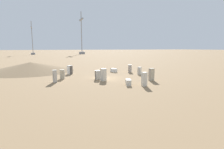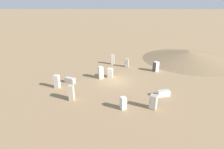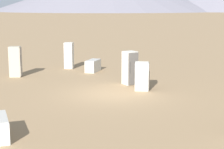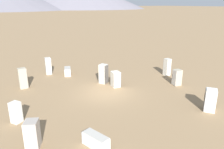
# 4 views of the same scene
# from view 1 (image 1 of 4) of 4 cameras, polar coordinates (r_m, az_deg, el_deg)

# --- Properties ---
(ground_plane) EXTENTS (1000.00, 1000.00, 0.00)m
(ground_plane) POSITION_cam_1_polar(r_m,az_deg,el_deg) (29.12, -2.32, -1.12)
(ground_plane) COLOR #937551
(dirt_mound) EXTENTS (18.44, 18.44, 1.92)m
(dirt_mound) POSITION_cam_1_polar(r_m,az_deg,el_deg) (41.64, -25.04, 2.35)
(dirt_mound) COLOR #7F6647
(dirt_mound) RESTS_ON ground_plane
(power_pylon_0) EXTENTS (11.93, 4.09, 34.08)m
(power_pylon_0) POSITION_cam_1_polar(r_m,az_deg,el_deg) (148.26, -9.87, 10.68)
(power_pylon_0) COLOR gray
(power_pylon_0) RESTS_ON ground_plane
(power_pylon_1) EXTENTS (8.63, 2.96, 24.66)m
(power_pylon_1) POSITION_cam_1_polar(r_m,az_deg,el_deg) (145.93, -24.51, 8.93)
(power_pylon_1) COLOR gray
(power_pylon_1) RESTS_ON ground_plane
(discarded_fridge_0) EXTENTS (0.78, 0.79, 1.41)m
(discarded_fridge_0) POSITION_cam_1_polar(r_m,az_deg,el_deg) (33.17, 8.96, 1.21)
(discarded_fridge_0) COLOR silver
(discarded_fridge_0) RESTS_ON ground_plane
(discarded_fridge_1) EXTENTS (1.69, 1.03, 0.75)m
(discarded_fridge_1) POSITION_cam_1_polar(r_m,az_deg,el_deg) (36.19, 0.56, 1.39)
(discarded_fridge_1) COLOR white
(discarded_fridge_1) RESTS_ON ground_plane
(discarded_fridge_2) EXTENTS (0.75, 0.80, 1.49)m
(discarded_fridge_2) POSITION_cam_1_polar(r_m,az_deg,el_deg) (29.24, -15.93, 0.08)
(discarded_fridge_2) COLOR #B2A88E
(discarded_fridge_2) RESTS_ON ground_plane
(discarded_fridge_3) EXTENTS (0.93, 0.91, 1.86)m
(discarded_fridge_3) POSITION_cam_1_polar(r_m,az_deg,el_deg) (26.49, -2.82, -0.06)
(discarded_fridge_3) COLOR beige
(discarded_fridge_3) RESTS_ON ground_plane
(discarded_fridge_4) EXTENTS (0.89, 0.84, 1.44)m
(discarded_fridge_4) POSITION_cam_1_polar(r_m,az_deg,el_deg) (27.68, -4.76, -0.14)
(discarded_fridge_4) COLOR beige
(discarded_fridge_4) RESTS_ON ground_plane
(discarded_fridge_5) EXTENTS (1.06, 1.06, 1.64)m
(discarded_fridge_5) POSITION_cam_1_polar(r_m,az_deg,el_deg) (34.27, -13.60, 1.50)
(discarded_fridge_5) COLOR white
(discarded_fridge_5) RESTS_ON ground_plane
(discarded_fridge_6) EXTENTS (0.64, 0.59, 1.81)m
(discarded_fridge_6) POSITION_cam_1_polar(r_m,az_deg,el_deg) (26.49, -18.19, -0.53)
(discarded_fridge_6) COLOR beige
(discarded_fridge_6) RESTS_ON ground_plane
(discarded_fridge_7) EXTENTS (0.58, 0.73, 1.88)m
(discarded_fridge_7) POSITION_cam_1_polar(r_m,az_deg,el_deg) (27.26, 12.76, 0.00)
(discarded_fridge_7) COLOR #B2A88E
(discarded_fridge_7) RESTS_ON ground_plane
(discarded_fridge_8) EXTENTS (1.57, 1.11, 0.78)m
(discarded_fridge_8) POSITION_cam_1_polar(r_m,az_deg,el_deg) (23.54, 5.35, -2.52)
(discarded_fridge_8) COLOR beige
(discarded_fridge_8) RESTS_ON ground_plane
(discarded_fridge_9) EXTENTS (0.97, 0.95, 1.58)m
(discarded_fridge_9) POSITION_cam_1_polar(r_m,az_deg,el_deg) (35.82, 5.84, 1.95)
(discarded_fridge_9) COLOR #A89E93
(discarded_fridge_9) RESTS_ON ground_plane
(discarded_fridge_10) EXTENTS (0.75, 0.66, 1.82)m
(discarded_fridge_10) POSITION_cam_1_polar(r_m,az_deg,el_deg) (23.19, 10.49, -1.49)
(discarded_fridge_10) COLOR beige
(discarded_fridge_10) RESTS_ON ground_plane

